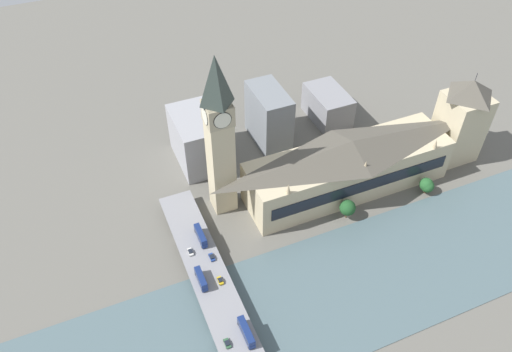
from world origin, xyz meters
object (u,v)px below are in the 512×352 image
double_decker_bus_lead (246,332)px  double_decker_bus_rear (201,235)px  road_bridge (230,324)px  car_northbound_mid (227,343)px  car_northbound_lead (220,280)px  car_southbound_lead (212,257)px  clock_tower (219,135)px  double_decker_bus_mid (201,279)px  parliament_hall (348,165)px  car_northbound_tail (190,252)px  victoria_tower (461,120)px

double_decker_bus_lead → double_decker_bus_rear: (49.62, 0.96, 0.06)m
road_bridge → double_decker_bus_rear: double_decker_bus_rear is taller
double_decker_bus_rear → car_northbound_mid: bearing=172.4°
double_decker_bus_lead → car_northbound_mid: bearing=93.8°
car_northbound_lead → car_southbound_lead: 12.40m
clock_tower → double_decker_bus_mid: (-41.99, 24.78, -33.97)m
double_decker_bus_rear → car_northbound_lead: 23.82m
parliament_hall → car_southbound_lead: bearing=104.6°
parliament_hall → car_northbound_tail: bearing=99.3°
car_northbound_mid → road_bridge: bearing=-25.8°
double_decker_bus_lead → double_decker_bus_mid: size_ratio=1.17×
victoria_tower → car_northbound_mid: size_ratio=12.70×
victoria_tower → road_bridge: victoria_tower is taller
victoria_tower → clock_tower: bearing=84.3°
double_decker_bus_mid → car_northbound_mid: double_decker_bus_mid is taller
road_bridge → car_northbound_tail: 37.39m
double_decker_bus_mid → car_northbound_lead: size_ratio=2.65×
clock_tower → car_northbound_mid: clock_tower is taller
road_bridge → double_decker_bus_rear: bearing=-4.0°
car_northbound_lead → parliament_hall: bearing=-67.3°
car_northbound_lead → double_decker_bus_lead: bearing=-178.3°
clock_tower → double_decker_bus_rear: clock_tower is taller
road_bridge → double_decker_bus_rear: (42.42, -2.95, 3.72)m
road_bridge → double_decker_bus_mid: double_decker_bus_mid is taller
road_bridge → car_northbound_lead: size_ratio=38.02×
parliament_hall → double_decker_bus_rear: (-8.50, 77.38, -6.23)m
double_decker_bus_mid → car_northbound_mid: size_ratio=2.61×
road_bridge → car_southbound_lead: (31.05, -3.95, 1.75)m
car_southbound_lead → double_decker_bus_lead: bearing=179.9°
victoria_tower → car_northbound_mid: 160.18m
car_northbound_mid → car_southbound_lead: size_ratio=0.94×
double_decker_bus_mid → double_decker_bus_lead: bearing=-164.6°
parliament_hall → car_northbound_tail: size_ratio=25.13×
parliament_hall → car_northbound_mid: bearing=124.9°
double_decker_bus_mid → double_decker_bus_rear: 22.24m
parliament_hall → car_northbound_lead: parliament_hall is taller
double_decker_bus_lead → car_northbound_tail: (44.39, 7.39, -1.87)m
car_northbound_lead → car_northbound_mid: car_northbound_lead is taller
victoria_tower → road_bridge: size_ratio=0.34×
double_decker_bus_rear → car_northbound_lead: size_ratio=2.93×
double_decker_bus_rear → car_northbound_lead: (-23.75, -0.20, -1.88)m
parliament_hall → car_northbound_mid: (-58.62, 84.06, -8.24)m
road_bridge → car_northbound_tail: bearing=5.3°
clock_tower → double_decker_bus_lead: size_ratio=6.72×
double_decker_bus_rear → car_southbound_lead: 11.59m
double_decker_bus_mid → car_northbound_tail: size_ratio=2.56×
road_bridge → car_northbound_mid: bearing=154.2°
car_southbound_lead → clock_tower: bearing=-27.7°
car_southbound_lead → car_northbound_mid: bearing=168.8°
double_decker_bus_rear → car_southbound_lead: (-11.37, -1.00, -1.97)m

